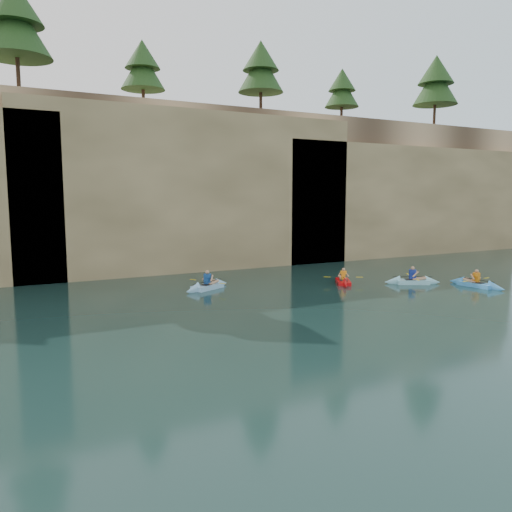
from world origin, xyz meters
name	(u,v)px	position (x,y,z in m)	size (l,w,h in m)	color
ground	(412,375)	(0.00, 0.00, 0.00)	(160.00, 160.00, 0.00)	black
cliff	(142,186)	(0.00, 30.00, 6.00)	(70.00, 16.00, 12.00)	tan
cliff_slab_center	(198,189)	(2.00, 22.60, 5.70)	(24.00, 2.40, 11.40)	tan
cliff_slab_east	(410,199)	(22.00, 22.60, 4.92)	(26.00, 2.40, 9.84)	tan
sea_cave_center	(115,253)	(-4.00, 21.95, 1.60)	(3.50, 1.00, 3.20)	black
sea_cave_east	(299,235)	(10.00, 21.95, 2.25)	(5.00, 1.00, 4.50)	black
cliff_pines	(157,42)	(0.00, 25.00, 15.91)	(56.00, 6.00, 7.83)	black
kayaker_ltblue_near	(412,281)	(11.29, 11.31, 0.16)	(3.30, 2.30, 1.32)	#8BD4E9
kayaker_red_far	(343,281)	(7.67, 13.32, 0.15)	(2.27, 3.14, 1.19)	red
kayaker_ltblue_mid	(207,286)	(-0.25, 15.47, 0.16)	(3.49, 2.36, 1.34)	#8EC6EE
kayaker_blue_east	(476,284)	(13.90, 8.91, 0.15)	(2.47, 3.59, 1.26)	#47A2F2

